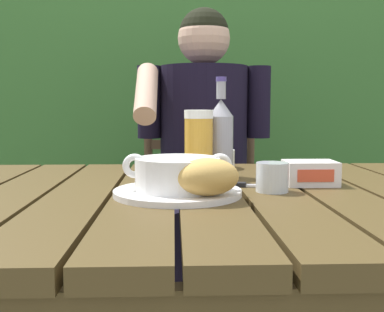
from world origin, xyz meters
The scene contains 13 objects.
dining_table centered at (0.00, 0.00, 0.64)m, with size 1.22×0.95×0.73m.
hedge_backdrop centered at (0.06, 1.73, 1.20)m, with size 2.95×0.97×2.51m.
chair_near_diner centered at (0.04, 0.91, 0.47)m, with size 0.48×0.41×0.93m.
person_eating centered at (0.03, 0.71, 0.74)m, with size 0.48×0.47×1.26m.
serving_plate centered at (-0.07, -0.04, 0.73)m, with size 0.26×0.26×0.01m.
soup_bowl centered at (-0.07, -0.04, 0.77)m, with size 0.22×0.17×0.07m.
bread_roll centered at (-0.01, -0.11, 0.77)m, with size 0.14×0.11×0.07m.
beer_glass centered at (-0.01, 0.17, 0.81)m, with size 0.07×0.07×0.17m.
beer_bottle centered at (0.05, 0.21, 0.83)m, with size 0.06×0.06×0.25m.
water_glass_small centered at (0.13, -0.01, 0.76)m, with size 0.07×0.07×0.06m.
butter_tub centered at (0.24, 0.07, 0.75)m, with size 0.12×0.09×0.06m.
table_knife centered at (0.09, 0.05, 0.73)m, with size 0.15×0.04×0.01m.
diner_bowl centered at (0.04, 0.38, 0.75)m, with size 0.13×0.13×0.05m.
Camera 1 is at (-0.07, -1.00, 0.91)m, focal length 44.54 mm.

